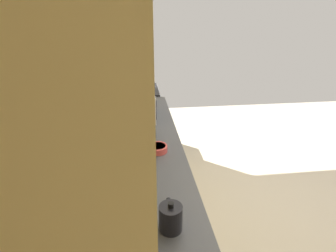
% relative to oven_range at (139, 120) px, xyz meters
% --- Properties ---
extents(ground_plane, '(6.80, 6.80, 0.00)m').
position_rel_oven_range_xyz_m(ground_plane, '(-1.69, -1.33, -0.46)').
color(ground_plane, beige).
extents(wall_back, '(4.37, 0.12, 2.67)m').
position_rel_oven_range_xyz_m(wall_back, '(-1.69, 0.36, 0.87)').
color(wall_back, beige).
rests_on(wall_back, ground_plane).
extents(counter_run, '(3.49, 0.66, 0.90)m').
position_rel_oven_range_xyz_m(counter_run, '(-2.07, -0.01, -0.02)').
color(counter_run, '#D3C175').
rests_on(counter_run, ground_plane).
extents(upper_cabinets, '(2.50, 0.32, 0.70)m').
position_rel_oven_range_xyz_m(upper_cabinets, '(-2.07, 0.14, 1.36)').
color(upper_cabinets, '#D9C178').
extents(oven_range, '(0.66, 0.62, 1.08)m').
position_rel_oven_range_xyz_m(oven_range, '(0.00, 0.00, 0.00)').
color(oven_range, '#B7BABF').
rests_on(oven_range, ground_plane).
extents(microwave, '(0.48, 0.35, 0.27)m').
position_rel_oven_range_xyz_m(microwave, '(-0.99, 0.00, 0.57)').
color(microwave, white).
rests_on(microwave, counter_run).
extents(bowl, '(0.16, 0.16, 0.05)m').
position_rel_oven_range_xyz_m(bowl, '(-1.74, -0.13, 0.46)').
color(bowl, '#D84C47').
rests_on(bowl, counter_run).
extents(kettle, '(0.16, 0.12, 0.16)m').
position_rel_oven_range_xyz_m(kettle, '(-2.55, -0.13, 0.50)').
color(kettle, black).
rests_on(kettle, counter_run).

